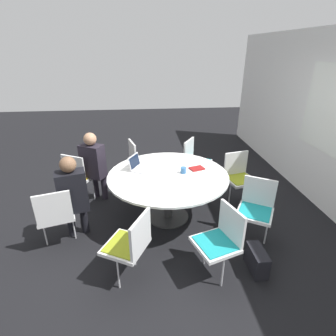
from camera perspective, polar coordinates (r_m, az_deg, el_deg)
ground_plane at (r=4.15m, az=0.00°, el=-10.51°), size 16.00×16.00×0.00m
conference_table at (r=3.82m, az=0.00°, el=-2.79°), size 1.74×1.74×0.73m
chair_0 at (r=4.58m, az=-18.62°, el=-0.99°), size 0.58×0.58×0.85m
chair_1 at (r=3.62m, az=-23.30°, el=-8.94°), size 0.53×0.54×0.85m
chair_2 at (r=2.92m, az=-8.16°, el=-15.69°), size 0.58×0.57×0.85m
chair_3 at (r=3.01m, az=11.40°, el=-14.63°), size 0.55×0.54×0.85m
chair_4 at (r=3.66m, az=18.65°, el=-7.79°), size 0.59×0.59×0.85m
chair_5 at (r=4.44m, az=15.20°, el=-1.34°), size 0.51×0.52×0.85m
chair_6 at (r=4.94m, az=5.86°, el=2.11°), size 0.60×0.59×0.85m
chair_7 at (r=4.93m, az=-6.23°, el=2.04°), size 0.54×0.53×0.85m
person_0 at (r=4.42m, az=-15.90°, el=1.20°), size 0.36×0.42×1.20m
person_1 at (r=3.58m, az=-20.03°, el=-5.06°), size 0.33×0.41×1.20m
laptop at (r=3.94m, az=-6.51°, el=0.48°), size 0.37×0.35×0.21m
spiral_notebook at (r=3.96m, az=6.30°, el=-0.09°), size 0.21×0.25×0.02m
coffee_cup at (r=3.80m, az=3.36°, el=-0.47°), size 0.08×0.08×0.09m
handbag at (r=3.39m, az=18.75°, el=-18.44°), size 0.36×0.16×0.28m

